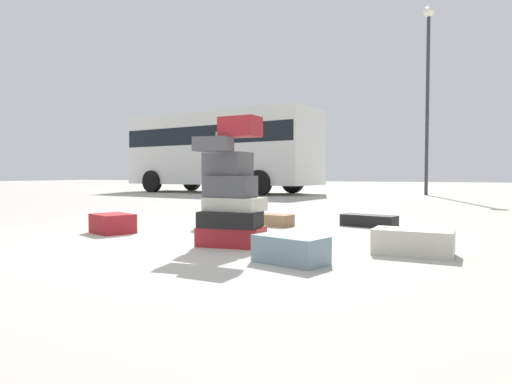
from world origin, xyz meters
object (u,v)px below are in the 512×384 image
suitcase_maroon_behind_tower (113,223)px  suitcase_black_right_side (369,221)px  parked_bus (221,148)px  suitcase_brown_foreground_far (274,220)px  suitcase_tower (231,195)px  person_bearded_onlooker (225,160)px  suitcase_cream_foreground_near (413,242)px  suitcase_slate_white_trunk (291,249)px  lamp_post (428,75)px

suitcase_maroon_behind_tower → suitcase_black_right_side: bearing=58.6°
parked_bus → suitcase_brown_foreground_far: bearing=-49.2°
suitcase_maroon_behind_tower → suitcase_black_right_side: suitcase_maroon_behind_tower is taller
suitcase_tower → suitcase_black_right_side: size_ratio=1.73×
person_bearded_onlooker → suitcase_black_right_side: bearing=65.0°
suitcase_cream_foreground_near → suitcase_maroon_behind_tower: bearing=-178.2°
suitcase_brown_foreground_far → suitcase_black_right_side: size_ratio=0.69×
suitcase_slate_white_trunk → suitcase_black_right_side: (0.22, 2.96, -0.03)m
suitcase_tower → suitcase_cream_foreground_near: suitcase_tower is taller
suitcase_tower → suitcase_brown_foreground_far: bearing=96.0°
suitcase_black_right_side → lamp_post: bearing=102.8°
suitcase_cream_foreground_near → parked_bus: parked_bus is taller
lamp_post → parked_bus: bearing=-171.8°
lamp_post → suitcase_black_right_side: bearing=-92.3°
suitcase_tower → person_bearded_onlooker: person_bearded_onlooker is taller
suitcase_cream_foreground_near → parked_bus: (-8.04, 11.67, 1.71)m
suitcase_maroon_behind_tower → person_bearded_onlooker: bearing=98.7°
suitcase_slate_white_trunk → suitcase_cream_foreground_near: 1.26m
suitcase_cream_foreground_near → suitcase_slate_white_trunk: bearing=-134.5°
suitcase_maroon_behind_tower → suitcase_cream_foreground_near: size_ratio=0.73×
suitcase_black_right_side → suitcase_brown_foreground_far: bearing=-146.5°
suitcase_maroon_behind_tower → suitcase_brown_foreground_far: bearing=68.0°
suitcase_cream_foreground_near → parked_bus: size_ratio=0.09×
suitcase_tower → lamp_post: bearing=83.2°
person_bearded_onlooker → parked_bus: bearing=-175.9°
suitcase_tower → parked_bus: (-6.20, 11.83, 1.29)m
suitcase_cream_foreground_near → person_bearded_onlooker: person_bearded_onlooker is taller
suitcase_cream_foreground_near → parked_bus: bearing=128.4°
suitcase_slate_white_trunk → suitcase_black_right_side: suitcase_slate_white_trunk is taller
suitcase_brown_foreground_far → suitcase_cream_foreground_near: size_ratio=0.75×
suitcase_brown_foreground_far → suitcase_black_right_side: bearing=32.1°
suitcase_tower → suitcase_maroon_behind_tower: (-1.84, 0.29, -0.42)m
person_bearded_onlooker → parked_bus: size_ratio=0.20×
suitcase_maroon_behind_tower → suitcase_brown_foreground_far: 2.27m
suitcase_brown_foreground_far → suitcase_cream_foreground_near: (2.04, -1.69, 0.04)m
parked_bus → lamp_post: lamp_post is taller
suitcase_maroon_behind_tower → parked_bus: 12.45m
suitcase_black_right_side → suitcase_cream_foreground_near: 2.24m
person_bearded_onlooker → parked_bus: (-4.95, 9.48, 0.83)m
suitcase_brown_foreground_far → person_bearded_onlooker: bearing=168.5°
suitcase_maroon_behind_tower → suitcase_cream_foreground_near: bearing=22.6°
person_bearded_onlooker → suitcase_maroon_behind_tower: bearing=-39.4°
suitcase_maroon_behind_tower → lamp_post: bearing=99.6°
suitcase_tower → lamp_post: 13.58m
suitcase_brown_foreground_far → suitcase_slate_white_trunk: (1.09, -2.53, 0.03)m
suitcase_tower → parked_bus: size_ratio=0.16×
suitcase_tower → parked_bus: bearing=117.7°
suitcase_brown_foreground_far → suitcase_slate_white_trunk: suitcase_slate_white_trunk is taller
suitcase_tower → lamp_post: lamp_post is taller
suitcase_brown_foreground_far → suitcase_black_right_side: same height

